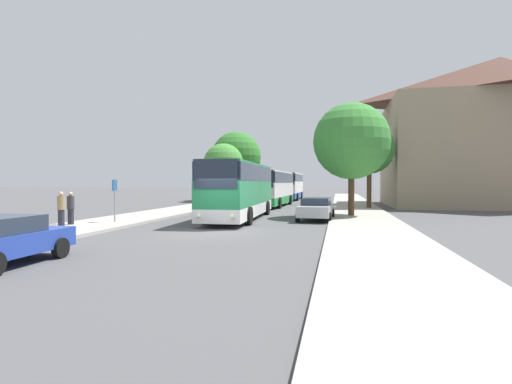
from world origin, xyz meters
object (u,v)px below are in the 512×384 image
bus_middle (272,188)px  parked_car_right_near (316,208)px  bus_stop_sign (115,195)px  tree_left_far (223,163)px  pedestrian_waiting_near (61,209)px  bus_front (240,190)px  bus_rear (290,186)px  tree_right_mid (352,141)px  tree_left_near (236,156)px  tree_right_near (369,149)px  pedestrian_waiting_far (71,208)px

bus_middle → parked_car_right_near: bearing=-68.9°
bus_stop_sign → tree_left_far: 26.13m
pedestrian_waiting_near → bus_front: bearing=-144.4°
bus_rear → tree_right_mid: size_ratio=1.47×
pedestrian_waiting_near → tree_right_mid: bearing=-154.3°
bus_front → tree_left_near: 26.30m
tree_right_near → bus_rear: bearing=116.7°
pedestrian_waiting_near → tree_right_mid: tree_right_mid is taller
parked_car_right_near → tree_right_near: size_ratio=0.59×
parked_car_right_near → tree_left_far: tree_left_far is taller
bus_middle → bus_stop_sign: bearing=-106.0°
parked_car_right_near → tree_left_near: (-11.44, 25.18, 4.90)m
bus_middle → parked_car_right_near: (4.91, -13.76, -1.06)m
bus_stop_sign → tree_left_near: bearing=91.5°
pedestrian_waiting_near → pedestrian_waiting_far: 0.85m
tree_left_far → tree_right_near: bearing=-33.2°
bus_stop_sign → tree_left_near: 30.02m
bus_stop_sign → parked_car_right_near: bearing=23.1°
tree_left_far → tree_right_mid: bearing=-52.9°
bus_middle → tree_right_near: (8.82, -2.84, 3.34)m
parked_car_right_near → bus_stop_sign: bus_stop_sign is taller
tree_left_near → pedestrian_waiting_far: bearing=-91.3°
bus_middle → tree_right_mid: size_ratio=1.55×
tree_left_near → tree_right_mid: 26.39m
bus_stop_sign → bus_rear: bearing=80.2°
tree_left_far → pedestrian_waiting_near: bearing=-90.0°
parked_car_right_near → tree_left_near: bearing=-62.5°
pedestrian_waiting_far → pedestrian_waiting_near: bearing=-90.0°
tree_left_far → bus_stop_sign: bearing=-86.9°
bus_front → bus_middle: bearing=88.7°
bus_front → pedestrian_waiting_near: bearing=-138.0°
parked_car_right_near → pedestrian_waiting_far: size_ratio=2.53×
pedestrian_waiting_near → tree_left_near: size_ratio=0.20×
bus_rear → parked_car_right_near: bearing=-80.4°
tree_left_far → tree_right_near: size_ratio=0.96×
bus_front → tree_left_near: (-6.71, 25.14, 3.78)m
pedestrian_waiting_far → bus_rear: bearing=71.9°
bus_stop_sign → tree_right_mid: size_ratio=0.32×
bus_front → tree_left_near: size_ratio=1.37×
tree_left_near → tree_right_near: size_ratio=1.22×
tree_left_near → pedestrian_waiting_near: bearing=-91.1°
pedestrian_waiting_near → tree_left_far: 28.64m
bus_middle → tree_left_far: 10.80m
bus_stop_sign → tree_left_near: tree_left_near is taller
tree_right_near → pedestrian_waiting_near: bearing=-131.7°
bus_stop_sign → pedestrian_waiting_far: 2.31m
parked_car_right_near → tree_right_mid: bearing=-126.8°
tree_left_near → bus_stop_sign: bearing=-88.5°
parked_car_right_near → tree_right_mid: 5.44m
parked_car_right_near → tree_right_near: (3.91, 10.92, 4.40)m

